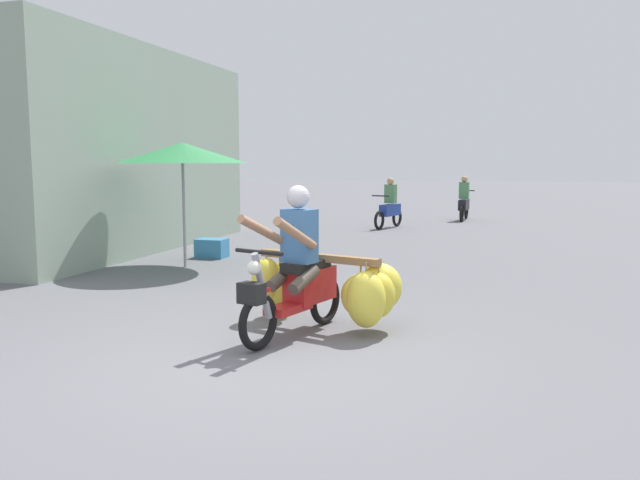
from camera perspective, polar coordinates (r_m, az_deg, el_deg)
ground_plane at (r=5.88m, az=-5.69°, el=-11.01°), size 120.00×120.00×0.00m
motorbike_main_loaded at (r=6.87m, az=0.53°, el=-3.93°), size 1.83×1.89×1.58m
motorbike_distant_ahead_left at (r=17.83m, az=6.26°, el=2.90°), size 0.67×1.57×1.40m
motorbike_distant_ahead_right at (r=20.51m, az=12.76°, el=3.29°), size 0.50×1.62×1.40m
shopfront_building at (r=14.77m, az=-22.14°, el=7.34°), size 4.91×7.78×4.09m
market_umbrella_near_shop at (r=11.24m, az=-12.21°, el=7.62°), size 2.23×2.23×2.15m
produce_crate at (r=12.38m, az=-9.66°, el=-0.73°), size 0.56×0.40×0.36m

